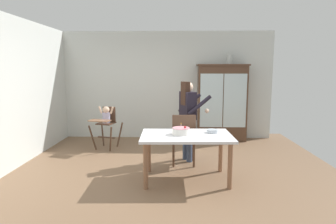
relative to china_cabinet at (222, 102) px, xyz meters
name	(u,v)px	position (x,y,z in m)	size (l,w,h in m)	color
ground_plane	(161,172)	(-1.38, -2.37, -0.95)	(6.24, 6.24, 0.00)	brown
wall_back	(166,85)	(-1.38, 0.26, 0.40)	(5.32, 0.06, 2.70)	silver
wall_left	(5,94)	(-4.01, -2.37, 0.40)	(0.06, 5.32, 2.70)	silver
china_cabinet	(222,102)	(0.00, 0.00, 0.00)	(1.24, 0.48, 1.88)	#4C3323
ceramic_vase	(230,59)	(0.16, 0.00, 1.05)	(0.13, 0.13, 0.27)	#B2B7B2
high_chair_with_toddler	(106,120)	(-2.68, -0.86, -0.29)	(0.70, 0.79, 0.95)	#4C3323
adult_person	(188,111)	(-0.89, -1.68, 0.02)	(0.64, 0.63, 1.53)	#3D4C6B
dining_table	(186,141)	(-0.96, -2.67, -0.30)	(1.45, 0.97, 0.74)	silver
birthday_cake	(181,131)	(-1.04, -2.66, -0.15)	(0.28, 0.28, 0.19)	white
serving_bowl	(212,131)	(-0.54, -2.52, -0.18)	(0.18, 0.18, 0.06)	#B2BCC6
dining_chair_far_side	(184,136)	(-0.98, -1.99, -0.39)	(0.45, 0.45, 0.96)	#4C3323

